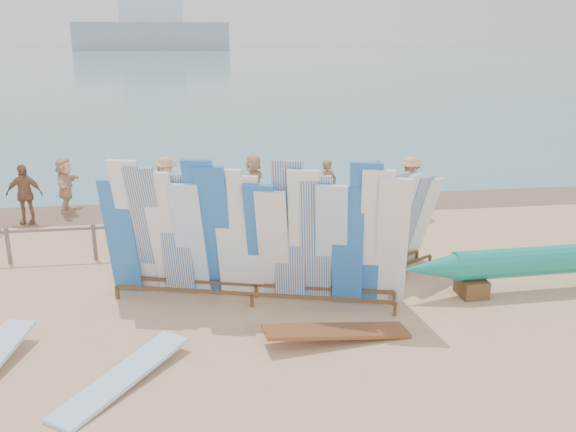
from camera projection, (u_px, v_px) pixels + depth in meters
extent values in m
plane|color=tan|center=(175.00, 306.00, 12.39)|extent=(160.00, 160.00, 0.00)
cube|color=slate|center=(193.00, 57.00, 133.60)|extent=(320.00, 240.00, 0.02)
cube|color=brown|center=(182.00, 209.00, 19.21)|extent=(40.00, 2.60, 0.01)
cube|color=#999EA3|center=(152.00, 36.00, 180.02)|extent=(45.00, 8.00, 8.00)
cube|color=silver|center=(151.00, 11.00, 177.99)|extent=(18.00, 6.00, 6.00)
cube|color=#78665B|center=(177.00, 224.00, 15.00)|extent=(12.00, 0.06, 0.06)
cube|color=#78665B|center=(8.00, 246.00, 14.55)|extent=(0.08, 0.08, 0.90)
cube|color=#78665B|center=(95.00, 242.00, 14.83)|extent=(0.08, 0.08, 0.90)
cube|color=#78665B|center=(178.00, 238.00, 15.10)|extent=(0.08, 0.08, 0.90)
cube|color=#78665B|center=(258.00, 234.00, 15.38)|extent=(0.08, 0.08, 0.90)
cube|color=#78665B|center=(335.00, 231.00, 15.66)|extent=(0.08, 0.08, 0.90)
cube|color=#78665B|center=(410.00, 227.00, 15.93)|extent=(0.08, 0.08, 0.90)
cube|color=brown|center=(252.00, 294.00, 12.29)|extent=(5.52, 1.67, 0.07)
cube|color=brown|center=(256.00, 285.00, 12.75)|extent=(5.52, 1.67, 0.07)
cube|color=blue|center=(121.00, 237.00, 12.60)|extent=(0.73, 0.69, 2.55)
cube|color=white|center=(135.00, 228.00, 12.49)|extent=(0.83, 1.03, 3.00)
cube|color=beige|center=(149.00, 231.00, 12.47)|extent=(0.84, 1.05, 2.88)
cube|color=white|center=(164.00, 234.00, 12.44)|extent=(0.81, 0.97, 2.78)
cube|color=beige|center=(175.00, 236.00, 12.42)|extent=(0.74, 0.71, 2.72)
cube|color=#9AC6F7|center=(190.00, 240.00, 12.40)|extent=(0.80, 0.92, 2.56)
cube|color=blue|center=(205.00, 230.00, 12.29)|extent=(0.84, 1.06, 3.05)
cube|color=blue|center=(216.00, 233.00, 12.27)|extent=(0.84, 1.04, 2.94)
cube|color=white|center=(231.00, 235.00, 12.24)|extent=(0.78, 0.86, 2.87)
cube|color=white|center=(247.00, 239.00, 12.22)|extent=(0.78, 0.86, 2.75)
cube|color=blue|center=(262.00, 243.00, 12.20)|extent=(0.82, 0.98, 2.60)
cube|color=white|center=(273.00, 246.00, 12.18)|extent=(0.82, 0.98, 2.48)
cube|color=beige|center=(289.00, 233.00, 12.06)|extent=(0.75, 0.76, 3.06)
cube|color=white|center=(305.00, 238.00, 12.04)|extent=(0.80, 0.93, 2.91)
cube|color=beige|center=(316.00, 241.00, 12.02)|extent=(0.79, 0.88, 2.80)
cube|color=#9AC6F7|center=(332.00, 245.00, 12.00)|extent=(0.83, 1.04, 2.64)
cube|color=blue|center=(348.00, 247.00, 11.97)|extent=(0.75, 0.74, 2.60)
cube|color=blue|center=(364.00, 236.00, 11.86)|extent=(0.80, 0.93, 3.08)
cube|color=white|center=(376.00, 240.00, 11.85)|extent=(0.82, 0.98, 2.96)
cube|color=white|center=(392.00, 244.00, 11.82)|extent=(0.84, 1.04, 2.82)
cube|color=brown|center=(406.00, 264.00, 14.02)|extent=(1.57, 0.97, 0.05)
cube|color=brown|center=(393.00, 259.00, 14.31)|extent=(1.57, 0.97, 0.05)
cube|color=white|center=(376.00, 236.00, 13.43)|extent=(0.70, 0.71, 2.06)
cube|color=beige|center=(389.00, 224.00, 13.63)|extent=(0.77, 0.83, 2.46)
cube|color=white|center=(401.00, 223.00, 13.90)|extent=(0.78, 0.84, 2.36)
cube|color=beige|center=(413.00, 221.00, 14.17)|extent=(0.78, 0.86, 2.26)
cube|color=white|center=(423.00, 220.00, 14.39)|extent=(0.79, 0.87, 2.16)
cube|color=brown|center=(472.00, 287.00, 12.85)|extent=(0.55, 0.65, 0.38)
cylinder|color=teal|center=(557.00, 260.00, 13.03)|extent=(4.69, 0.77, 0.64)
cone|color=teal|center=(430.00, 268.00, 12.55)|extent=(1.29, 0.63, 0.59)
cube|color=brown|center=(307.00, 256.00, 13.14)|extent=(1.01, 0.83, 0.05)
cube|color=white|center=(307.00, 245.00, 13.07)|extent=(0.46, 0.15, 0.41)
cube|color=brown|center=(337.00, 340.00, 11.03)|extent=(2.73, 0.83, 0.36)
cube|color=#9AC6F7|center=(124.00, 383.00, 9.68)|extent=(2.06, 2.50, 0.24)
cube|color=red|center=(230.00, 227.00, 16.27)|extent=(0.79, 0.77, 0.06)
cube|color=red|center=(234.00, 213.00, 16.41)|extent=(0.62, 0.44, 0.60)
cube|color=red|center=(231.00, 233.00, 15.90)|extent=(0.69, 0.66, 0.05)
cube|color=red|center=(226.00, 221.00, 16.01)|extent=(0.56, 0.36, 0.54)
cube|color=red|center=(288.00, 216.00, 16.31)|extent=(0.79, 0.97, 0.62)
cube|color=red|center=(291.00, 199.00, 16.50)|extent=(0.54, 0.37, 0.39)
imported|color=tan|center=(410.00, 186.00, 18.32)|extent=(0.80, 1.25, 1.80)
imported|color=#8C6042|center=(328.00, 188.00, 18.18)|extent=(0.72, 0.64, 1.74)
imported|color=tan|center=(166.00, 188.00, 18.01)|extent=(1.29, 1.04, 1.87)
imported|color=#8C6042|center=(376.00, 193.00, 17.33)|extent=(0.80, 1.20, 1.88)
imported|color=#8C6042|center=(24.00, 194.00, 17.51)|extent=(1.06, 0.52, 1.75)
imported|color=beige|center=(65.00, 185.00, 18.68)|extent=(0.59, 1.61, 1.71)
imported|color=beige|center=(308.00, 203.00, 16.73)|extent=(0.84, 0.88, 1.69)
imported|color=beige|center=(253.00, 183.00, 18.73)|extent=(1.31, 1.69, 1.78)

